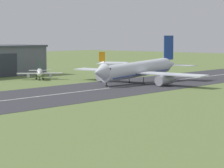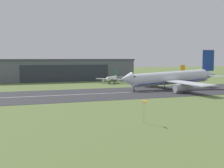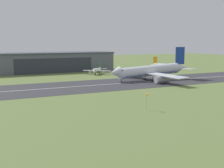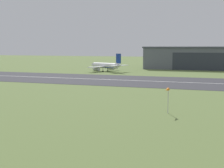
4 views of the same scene
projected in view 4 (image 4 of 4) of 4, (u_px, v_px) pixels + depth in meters
ground_plane at (56, 112)px, 63.89m from camera, size 743.13×743.13×0.00m
runway_strip at (135, 81)px, 123.33m from camera, size 503.13×40.19×0.06m
runway_centreline at (135, 81)px, 123.33m from camera, size 452.82×0.70×0.01m
hangar_building at (220, 58)px, 183.99m from camera, size 89.13×24.13×13.53m
airplane_parked_centre at (106, 66)px, 169.79m from camera, size 24.31×21.88×9.85m
windsock_pole at (167, 91)px, 61.33m from camera, size 0.78×2.17×5.21m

